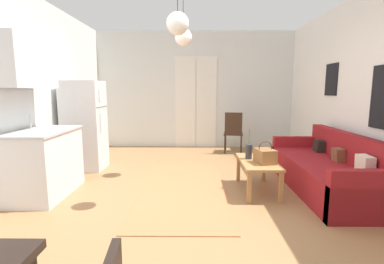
% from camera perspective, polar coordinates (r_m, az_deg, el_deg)
% --- Properties ---
extents(ground_plane, '(5.32, 7.70, 0.10)m').
position_cam_1_polar(ground_plane, '(3.63, 0.65, -15.12)').
color(ground_plane, '#996D44').
extents(wall_back, '(4.92, 0.13, 2.80)m').
position_cam_1_polar(wall_back, '(6.92, 0.67, 8.43)').
color(wall_back, silver).
rests_on(wall_back, ground_plane).
extents(area_rug, '(1.21, 2.82, 0.01)m').
position_cam_1_polar(area_rug, '(4.18, -1.61, -11.07)').
color(area_rug, '#B26B42').
rests_on(area_rug, ground_plane).
extents(couch, '(0.85, 2.16, 0.81)m').
position_cam_1_polar(couch, '(4.41, 26.19, -7.34)').
color(couch, maroon).
rests_on(couch, ground_plane).
extents(coffee_table, '(0.48, 0.95, 0.44)m').
position_cam_1_polar(coffee_table, '(4.02, 13.33, -6.55)').
color(coffee_table, '#A87542').
rests_on(coffee_table, ground_plane).
extents(bamboo_vase, '(0.09, 0.09, 0.43)m').
position_cam_1_polar(bamboo_vase, '(4.06, 11.56, -3.92)').
color(bamboo_vase, '#2D2D33').
rests_on(bamboo_vase, coffee_table).
extents(handbag, '(0.28, 0.32, 0.30)m').
position_cam_1_polar(handbag, '(3.87, 14.76, -4.73)').
color(handbag, brown).
rests_on(handbag, coffee_table).
extents(refrigerator, '(0.67, 0.59, 1.57)m').
position_cam_1_polar(refrigerator, '(5.30, -21.05, 1.23)').
color(refrigerator, white).
rests_on(refrigerator, ground_plane).
extents(kitchen_counter, '(0.63, 1.09, 2.08)m').
position_cam_1_polar(kitchen_counter, '(4.20, -28.50, -1.00)').
color(kitchen_counter, silver).
rests_on(kitchen_counter, ground_plane).
extents(accent_chair, '(0.48, 0.46, 0.92)m').
position_cam_1_polar(accent_chair, '(6.32, 8.48, 0.27)').
color(accent_chair, '#382619').
rests_on(accent_chair, ground_plane).
extents(pendant_lamp_near, '(0.26, 0.26, 0.77)m').
position_cam_1_polar(pendant_lamp_near, '(3.42, -2.89, 21.27)').
color(pendant_lamp_near, black).
extents(pendant_lamp_far, '(0.27, 0.27, 0.70)m').
position_cam_1_polar(pendant_lamp_far, '(4.66, -1.74, 18.81)').
color(pendant_lamp_far, black).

